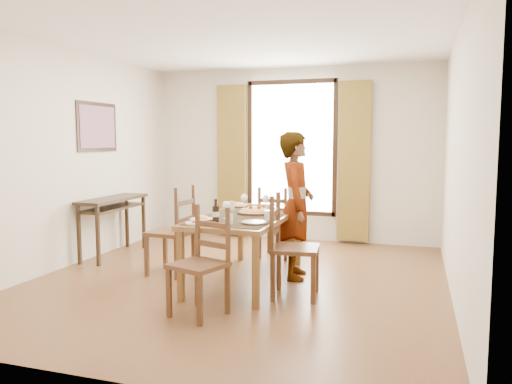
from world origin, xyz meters
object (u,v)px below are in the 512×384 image
(dining_table, at_px, (247,220))
(pasta_platter, at_px, (255,209))
(console_table, at_px, (113,206))
(man, at_px, (296,206))

(dining_table, xyz_separation_m, pasta_platter, (0.07, 0.07, 0.12))
(console_table, distance_m, pasta_platter, 2.26)
(dining_table, relative_size, man, 1.12)
(dining_table, bearing_deg, pasta_platter, 43.77)
(pasta_platter, bearing_deg, man, 29.23)
(dining_table, xyz_separation_m, man, (0.49, 0.30, 0.14))
(console_table, height_order, pasta_platter, pasta_platter)
(pasta_platter, bearing_deg, dining_table, -136.23)
(console_table, relative_size, pasta_platter, 3.00)
(console_table, height_order, man, man)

